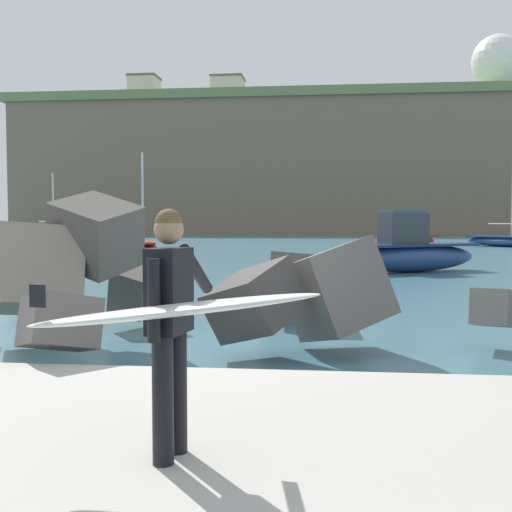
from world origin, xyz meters
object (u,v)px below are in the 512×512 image
at_px(boat_near_centre, 143,247).
at_px(boat_far_right, 411,252).
at_px(surfer_with_board, 168,316).
at_px(boat_near_right, 506,241).
at_px(mooring_buoy_outer, 192,271).
at_px(boat_far_left, 412,236).
at_px(station_building_central, 144,92).
at_px(station_building_west, 228,94).
at_px(radar_dome, 498,65).
at_px(station_building_east, 277,106).
at_px(boat_far_centre, 57,239).
at_px(mooring_buoy_inner, 303,266).

relative_size(boat_near_centre, boat_far_right, 1.01).
distance_m(surfer_with_board, boat_near_right, 46.03).
bearing_deg(boat_far_right, mooring_buoy_outer, -157.55).
xyz_separation_m(boat_far_left, station_building_central, (-34.21, 44.47, 20.59)).
bearing_deg(station_building_west, radar_dome, 0.79).
bearing_deg(station_building_central, boat_far_right, -66.79).
bearing_deg(station_building_east, boat_far_right, -82.18).
bearing_deg(boat_far_left, station_building_central, 127.58).
height_order(boat_near_right, boat_far_centre, boat_near_right).
xyz_separation_m(surfer_with_board, boat_near_centre, (-9.22, 31.01, -0.85)).
bearing_deg(station_building_west, boat_far_centre, -94.91).
xyz_separation_m(radar_dome, station_building_central, (-52.77, -4.82, -3.72)).
height_order(mooring_buoy_outer, station_building_west, station_building_west).
distance_m(surfer_with_board, station_building_east, 105.72).
distance_m(radar_dome, station_building_east, 34.60).
relative_size(surfer_with_board, mooring_buoy_outer, 4.82).
relative_size(surfer_with_board, boat_far_centre, 0.38).
distance_m(boat_far_left, mooring_buoy_inner, 28.64).
bearing_deg(boat_near_centre, boat_far_centre, 131.83).
bearing_deg(boat_far_right, boat_near_right, 67.75).
height_order(surfer_with_board, boat_far_centre, boat_far_centre).
bearing_deg(boat_far_left, boat_near_right, -27.75).
height_order(boat_far_centre, station_building_central, station_building_central).
bearing_deg(station_building_central, boat_near_centre, -74.11).
xyz_separation_m(boat_far_right, mooring_buoy_inner, (-3.97, -0.58, -0.52)).
relative_size(mooring_buoy_inner, station_building_west, 0.08).
bearing_deg(surfer_with_board, station_building_central, 106.12).
height_order(boat_near_right, radar_dome, radar_dome).
relative_size(boat_far_centre, station_building_east, 0.70).
bearing_deg(boat_far_right, boat_far_centre, 136.70).
distance_m(mooring_buoy_inner, radar_dome, 84.90).
bearing_deg(boat_near_right, boat_far_centre, -176.64).
relative_size(boat_near_centre, boat_far_left, 0.95).
relative_size(mooring_buoy_outer, station_building_east, 0.06).
relative_size(radar_dome, station_building_central, 2.26).
xyz_separation_m(boat_near_right, radar_dome, (12.38, 52.54, 24.51)).
relative_size(boat_far_centre, mooring_buoy_inner, 12.65).
distance_m(mooring_buoy_outer, station_building_east, 89.20).
bearing_deg(mooring_buoy_inner, boat_far_centre, 130.58).
distance_m(boat_far_centre, boat_far_right, 31.87).
bearing_deg(boat_near_centre, radar_dome, 61.49).
height_order(boat_far_right, station_building_central, station_building_central).
relative_size(mooring_buoy_inner, station_building_central, 0.09).
distance_m(boat_near_right, station_building_east, 66.62).
bearing_deg(boat_far_centre, station_building_east, 79.24).
relative_size(surfer_with_board, boat_far_left, 0.36).
bearing_deg(mooring_buoy_outer, radar_dome, 69.50).
height_order(boat_far_centre, boat_far_right, boat_far_centre).
bearing_deg(boat_near_centre, boat_far_right, -39.18).
xyz_separation_m(radar_dome, station_building_east, (-33.59, 7.22, -4.08)).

